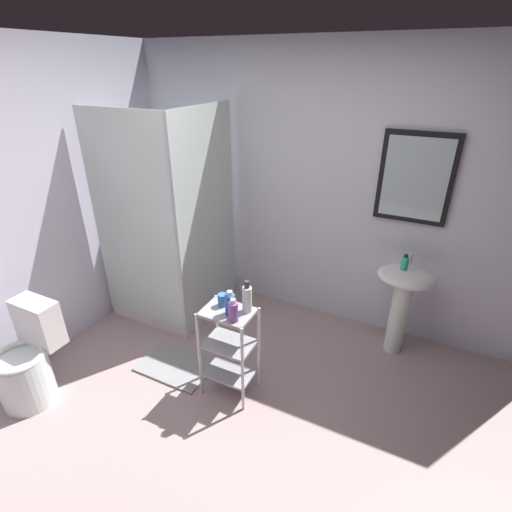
# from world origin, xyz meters

# --- Properties ---
(ground_plane) EXTENTS (4.20, 4.20, 0.02)m
(ground_plane) POSITION_xyz_m (0.00, 0.00, -0.01)
(ground_plane) COLOR #A78C8C
(wall_back) EXTENTS (4.20, 0.14, 2.50)m
(wall_back) POSITION_xyz_m (0.01, 1.85, 1.25)
(wall_back) COLOR silver
(wall_back) RESTS_ON ground_plane
(shower_stall) EXTENTS (0.92, 0.92, 2.00)m
(shower_stall) POSITION_xyz_m (-1.20, 1.17, 0.46)
(shower_stall) COLOR white
(shower_stall) RESTS_ON ground_plane
(pedestal_sink) EXTENTS (0.46, 0.37, 0.81)m
(pedestal_sink) POSITION_xyz_m (0.89, 1.52, 0.58)
(pedestal_sink) COLOR white
(pedestal_sink) RESTS_ON ground_plane
(sink_faucet) EXTENTS (0.03, 0.03, 0.10)m
(sink_faucet) POSITION_xyz_m (0.89, 1.64, 0.86)
(sink_faucet) COLOR silver
(sink_faucet) RESTS_ON pedestal_sink
(toilet) EXTENTS (0.37, 0.49, 0.76)m
(toilet) POSITION_xyz_m (-1.48, -0.24, 0.31)
(toilet) COLOR white
(toilet) RESTS_ON ground_plane
(storage_cart) EXTENTS (0.38, 0.28, 0.74)m
(storage_cart) POSITION_xyz_m (-0.17, 0.47, 0.44)
(storage_cart) COLOR silver
(storage_cart) RESTS_ON ground_plane
(hand_soap_bottle) EXTENTS (0.06, 0.06, 0.13)m
(hand_soap_bottle) POSITION_xyz_m (0.85, 1.51, 0.87)
(hand_soap_bottle) COLOR #2DBC99
(hand_soap_bottle) RESTS_ON pedestal_sink
(shampoo_bottle_blue) EXTENTS (0.07, 0.07, 0.18)m
(shampoo_bottle_blue) POSITION_xyz_m (-0.14, 0.45, 0.82)
(shampoo_bottle_blue) COLOR blue
(shampoo_bottle_blue) RESTS_ON storage_cart
(conditioner_bottle_purple) EXTENTS (0.07, 0.07, 0.17)m
(conditioner_bottle_purple) POSITION_xyz_m (-0.08, 0.39, 0.82)
(conditioner_bottle_purple) COLOR purple
(conditioner_bottle_purple) RESTS_ON storage_cart
(lotion_bottle_white) EXTENTS (0.07, 0.07, 0.24)m
(lotion_bottle_white) POSITION_xyz_m (-0.05, 0.53, 0.84)
(lotion_bottle_white) COLOR white
(lotion_bottle_white) RESTS_ON storage_cart
(rinse_cup) EXTENTS (0.07, 0.07, 0.09)m
(rinse_cup) POSITION_xyz_m (-0.24, 0.51, 0.79)
(rinse_cup) COLOR #3870B2
(rinse_cup) RESTS_ON storage_cart
(bath_mat) EXTENTS (0.60, 0.40, 0.02)m
(bath_mat) POSITION_xyz_m (-0.72, 0.48, 0.01)
(bath_mat) COLOR gray
(bath_mat) RESTS_ON ground_plane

